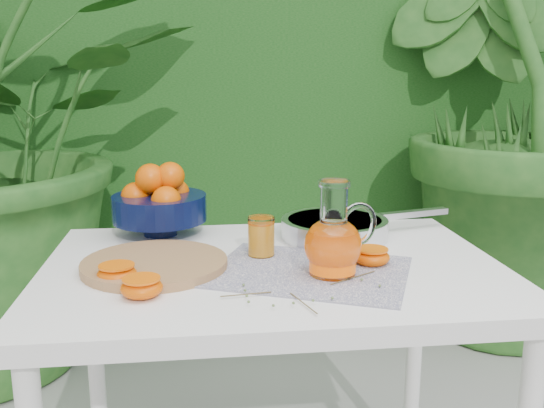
{
  "coord_description": "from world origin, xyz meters",
  "views": [
    {
      "loc": [
        -0.26,
        -1.26,
        1.17
      ],
      "look_at": [
        -0.1,
        0.02,
        0.88
      ],
      "focal_mm": 40.0,
      "sensor_mm": 36.0,
      "label": 1
    }
  ],
  "objects": [
    {
      "name": "potted_plant_right",
      "position": [
        1.02,
        1.28,
        1.0
      ],
      "size": [
        2.72,
        2.72,
        1.99
      ],
      "primitive_type": "imported",
      "rotation": [
        0.0,
        0.0,
        2.08
      ],
      "color": "#1F531C",
      "rests_on": "ground"
    },
    {
      "name": "cutting_board",
      "position": [
        -0.36,
        -0.0,
        0.76
      ],
      "size": [
        0.37,
        0.37,
        0.02
      ],
      "primitive_type": "cylinder",
      "rotation": [
        0.0,
        0.0,
        -0.22
      ],
      "color": "olive",
      "rests_on": "white_table"
    },
    {
      "name": "juice_pitcher",
      "position": [
        0.01,
        -0.09,
        0.82
      ],
      "size": [
        0.18,
        0.16,
        0.2
      ],
      "color": "white",
      "rests_on": "white_table"
    },
    {
      "name": "placemat",
      "position": [
        -0.03,
        -0.06,
        0.75
      ],
      "size": [
        0.49,
        0.45,
        0.0
      ],
      "primitive_type": "cube",
      "rotation": [
        0.0,
        0.0,
        -0.4
      ],
      "color": "#0B1242",
      "rests_on": "white_table"
    },
    {
      "name": "orange_halves",
      "position": [
        -0.23,
        -0.09,
        0.77
      ],
      "size": [
        0.64,
        0.24,
        0.04
      ],
      "color": "#CF4B02",
      "rests_on": "white_table"
    },
    {
      "name": "thyme_sprigs",
      "position": [
        -0.07,
        -0.18,
        0.76
      ],
      "size": [
        0.33,
        0.23,
        0.01
      ],
      "color": "brown",
      "rests_on": "white_table"
    },
    {
      "name": "saute_pan",
      "position": [
        0.08,
        0.19,
        0.78
      ],
      "size": [
        0.49,
        0.33,
        0.05
      ],
      "color": "silver",
      "rests_on": "white_table"
    },
    {
      "name": "juice_tumbler",
      "position": [
        -0.12,
        0.06,
        0.8
      ],
      "size": [
        0.07,
        0.07,
        0.09
      ],
      "color": "white",
      "rests_on": "white_table"
    },
    {
      "name": "fruit_bowl",
      "position": [
        -0.36,
        0.27,
        0.84
      ],
      "size": [
        0.31,
        0.31,
        0.19
      ],
      "color": "black",
      "rests_on": "white_table"
    },
    {
      "name": "hedge_backdrop",
      "position": [
        0.06,
        2.06,
        1.19
      ],
      "size": [
        8.0,
        1.65,
        2.5
      ],
      "color": "#144714",
      "rests_on": "ground"
    },
    {
      "name": "white_table",
      "position": [
        -0.1,
        0.0,
        0.67
      ],
      "size": [
        1.0,
        0.7,
        0.75
      ],
      "color": "white",
      "rests_on": "ground"
    }
  ]
}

